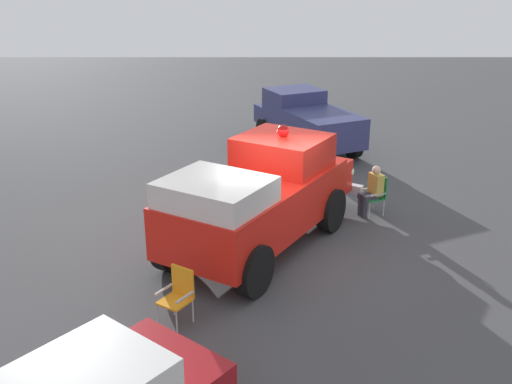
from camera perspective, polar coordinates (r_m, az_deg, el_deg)
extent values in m
plane|color=#424244|center=(13.26, 1.98, -5.81)|extent=(60.00, 60.00, 0.00)
cylinder|color=black|center=(15.10, 0.18, -0.23)|extent=(0.81, 1.06, 1.04)
cylinder|color=black|center=(14.25, 7.10, -1.72)|extent=(0.81, 1.06, 1.04)
cylinder|color=black|center=(12.48, -8.14, -5.17)|extent=(0.81, 1.06, 1.04)
cylinder|color=black|center=(11.43, -0.24, -7.50)|extent=(0.81, 1.06, 1.04)
cube|color=red|center=(13.03, 0.00, -1.23)|extent=(4.33, 5.28, 1.10)
cube|color=red|center=(15.43, 5.47, 1.73)|extent=(1.97, 1.68, 0.84)
cube|color=red|center=(13.67, 2.49, 3.82)|extent=(2.51, 2.44, 0.76)
cube|color=silver|center=(11.55, -3.97, -0.25)|extent=(2.56, 2.47, 0.60)
cube|color=silver|center=(15.82, 6.19, 2.18)|extent=(1.29, 0.85, 0.64)
cube|color=silver|center=(16.04, 6.28, 0.86)|extent=(2.02, 1.33, 0.24)
sphere|color=white|center=(16.12, 3.69, 2.92)|extent=(0.36, 0.36, 0.26)
sphere|color=white|center=(15.50, 8.80, 1.97)|extent=(0.36, 0.36, 0.26)
sphere|color=red|center=(13.54, 2.53, 5.84)|extent=(0.38, 0.38, 0.28)
cylinder|color=black|center=(9.37, -12.92, -16.50)|extent=(0.63, 0.69, 0.68)
cylinder|color=black|center=(21.64, 0.70, 5.97)|extent=(0.59, 0.84, 0.80)
cylinder|color=black|center=(22.44, 4.78, 6.44)|extent=(0.59, 0.84, 0.80)
cylinder|color=black|center=(19.00, 4.78, 3.79)|extent=(0.59, 0.84, 0.80)
cylinder|color=black|center=(19.91, 9.20, 4.38)|extent=(0.59, 0.84, 0.80)
cube|color=navy|center=(19.78, 6.20, 6.08)|extent=(2.87, 3.25, 1.00)
cube|color=navy|center=(21.32, 3.57, 7.93)|extent=(2.27, 2.12, 1.40)
cube|color=navy|center=(22.35, 2.19, 7.55)|extent=(1.92, 1.54, 0.64)
cylinder|color=#B7BABF|center=(15.14, 10.68, -1.77)|extent=(0.04, 0.04, 0.44)
cylinder|color=#B7BABF|center=(15.47, 9.74, -1.21)|extent=(0.04, 0.04, 0.44)
cylinder|color=#B7BABF|center=(15.39, 12.01, -1.49)|extent=(0.04, 0.04, 0.44)
cylinder|color=#B7BABF|center=(15.71, 11.06, -0.94)|extent=(0.04, 0.04, 0.44)
cube|color=#1E7F38|center=(15.34, 10.93, -0.54)|extent=(0.64, 0.64, 0.04)
cube|color=#1E7F38|center=(15.38, 11.73, 0.59)|extent=(0.24, 0.45, 0.56)
cube|color=#B7BABF|center=(15.11, 11.50, -0.25)|extent=(0.41, 0.22, 0.03)
cube|color=#B7BABF|center=(15.46, 10.46, 0.32)|extent=(0.41, 0.22, 0.03)
cylinder|color=#B7BABF|center=(10.54, -7.64, -12.27)|extent=(0.04, 0.04, 0.44)
cylinder|color=#B7BABF|center=(10.80, -9.45, -11.51)|extent=(0.04, 0.04, 0.44)
cylinder|color=#B7BABF|center=(10.82, -6.10, -11.24)|extent=(0.04, 0.04, 0.44)
cylinder|color=#B7BABF|center=(11.07, -7.90, -10.53)|extent=(0.04, 0.04, 0.44)
cube|color=orange|center=(10.68, -7.83, -10.31)|extent=(0.66, 0.66, 0.04)
cube|color=orange|center=(10.70, -7.07, -8.46)|extent=(0.42, 0.30, 0.56)
cube|color=#B7BABF|center=(10.46, -6.87, -9.93)|extent=(0.27, 0.39, 0.03)
cube|color=#B7BABF|center=(10.74, -8.86, -9.17)|extent=(0.27, 0.39, 0.03)
cylinder|color=#383842|center=(15.20, 10.27, -1.63)|extent=(0.17, 0.17, 0.45)
cylinder|color=#383842|center=(15.35, 9.84, -1.38)|extent=(0.17, 0.17, 0.45)
cube|color=#383842|center=(15.18, 10.83, -0.54)|extent=(0.46, 0.32, 0.13)
cube|color=#383842|center=(15.33, 10.40, -0.29)|extent=(0.46, 0.32, 0.13)
cube|color=gold|center=(15.27, 11.30, 0.75)|extent=(0.37, 0.46, 0.54)
sphere|color=beige|center=(15.13, 11.33, 2.06)|extent=(0.29, 0.29, 0.22)
cylinder|color=#2D334C|center=(16.44, 3.23, 1.23)|extent=(0.21, 0.21, 0.88)
cylinder|color=#2D334C|center=(16.29, 3.77, 1.03)|extent=(0.21, 0.21, 0.88)
cube|color=silver|center=(16.14, 3.55, 3.54)|extent=(0.47, 0.49, 0.56)
cylinder|color=silver|center=(16.34, 2.88, 3.55)|extent=(0.14, 0.14, 0.60)
cylinder|color=silver|center=(15.98, 4.23, 3.11)|extent=(0.14, 0.14, 0.60)
sphere|color=tan|center=(16.02, 3.58, 4.90)|extent=(0.32, 0.32, 0.23)
cube|color=orange|center=(16.32, -9.58, -0.78)|extent=(0.40, 0.40, 0.04)
cone|color=orange|center=(16.20, -9.65, 0.27)|extent=(0.32, 0.32, 0.60)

